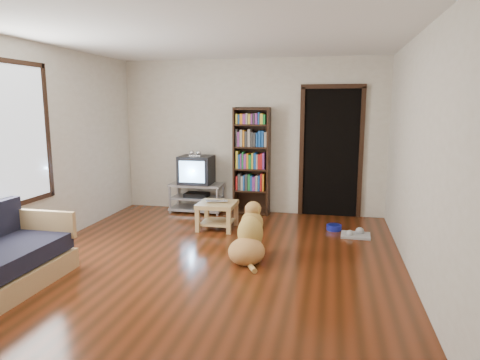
% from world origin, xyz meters
% --- Properties ---
extents(ground, '(5.00, 5.00, 0.00)m').
position_xyz_m(ground, '(0.00, 0.00, 0.00)').
color(ground, '#5A240F').
rests_on(ground, ground).
extents(ceiling, '(5.00, 5.00, 0.00)m').
position_xyz_m(ceiling, '(0.00, 0.00, 2.60)').
color(ceiling, white).
rests_on(ceiling, ground).
extents(wall_back, '(4.50, 0.00, 4.50)m').
position_xyz_m(wall_back, '(0.00, 2.50, 1.30)').
color(wall_back, beige).
rests_on(wall_back, ground).
extents(wall_front, '(4.50, 0.00, 4.50)m').
position_xyz_m(wall_front, '(0.00, -2.50, 1.30)').
color(wall_front, beige).
rests_on(wall_front, ground).
extents(wall_left, '(0.00, 5.00, 5.00)m').
position_xyz_m(wall_left, '(-2.25, 0.00, 1.30)').
color(wall_left, beige).
rests_on(wall_left, ground).
extents(wall_right, '(0.00, 5.00, 5.00)m').
position_xyz_m(wall_right, '(2.25, 0.00, 1.30)').
color(wall_right, beige).
rests_on(wall_right, ground).
extents(laptop, '(0.37, 0.28, 0.03)m').
position_xyz_m(laptop, '(-0.28, 1.29, 0.41)').
color(laptop, silver).
rests_on(laptop, coffee_table).
extents(dog_bowl, '(0.22, 0.22, 0.08)m').
position_xyz_m(dog_bowl, '(1.44, 1.61, 0.04)').
color(dog_bowl, navy).
rests_on(dog_bowl, ground).
extents(grey_rag, '(0.42, 0.34, 0.03)m').
position_xyz_m(grey_rag, '(1.74, 1.36, 0.01)').
color(grey_rag, '#AAAAAA').
rests_on(grey_rag, ground).
extents(window, '(0.03, 1.46, 1.70)m').
position_xyz_m(window, '(-2.23, -0.50, 1.50)').
color(window, white).
rests_on(window, wall_left).
extents(doorway, '(1.03, 0.05, 2.19)m').
position_xyz_m(doorway, '(1.35, 2.48, 1.12)').
color(doorway, black).
rests_on(doorway, wall_back).
extents(tv_stand, '(0.90, 0.45, 0.50)m').
position_xyz_m(tv_stand, '(-0.90, 2.25, 0.27)').
color(tv_stand, '#99999E').
rests_on(tv_stand, ground).
extents(crt_tv, '(0.55, 0.52, 0.58)m').
position_xyz_m(crt_tv, '(-0.90, 2.27, 0.74)').
color(crt_tv, black).
rests_on(crt_tv, tv_stand).
extents(bookshelf, '(0.60, 0.30, 1.80)m').
position_xyz_m(bookshelf, '(0.05, 2.34, 1.00)').
color(bookshelf, black).
rests_on(bookshelf, ground).
extents(coffee_table, '(0.55, 0.55, 0.40)m').
position_xyz_m(coffee_table, '(-0.28, 1.32, 0.28)').
color(coffee_table, tan).
rests_on(coffee_table, ground).
extents(dog, '(0.46, 0.85, 0.69)m').
position_xyz_m(dog, '(0.44, 0.15, 0.25)').
color(dog, tan).
rests_on(dog, ground).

